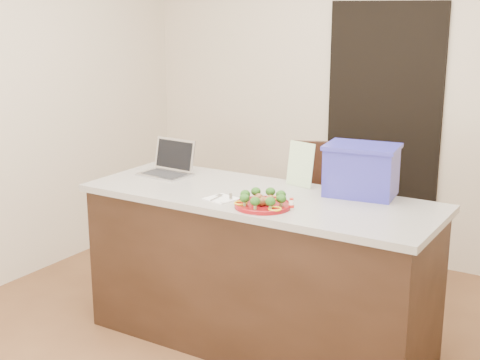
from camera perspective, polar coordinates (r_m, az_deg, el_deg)
The scene contains 16 objects.
ground at distance 3.95m, azimuth -0.34°, elevation -15.04°, with size 4.00×4.00×0.00m, color brown.
room_shell at distance 3.45m, azimuth -0.38°, elevation 9.02°, with size 4.00×4.00×4.00m.
doorway at distance 5.28m, azimuth 12.03°, elevation 3.83°, with size 0.90×0.02×2.00m, color black.
island at distance 3.95m, azimuth 1.58°, elevation -7.65°, with size 2.06×0.76×0.92m.
plate at distance 3.56m, azimuth 1.97°, elevation -2.14°, with size 0.30×0.30×0.02m.
meatballs at distance 3.54m, azimuth 1.95°, elevation -1.72°, with size 0.12×0.12×0.05m.
broccoli at distance 3.54m, azimuth 1.97°, elevation -1.40°, with size 0.26×0.26×0.05m.
pepper_rings at distance 3.55m, azimuth 1.97°, elevation -1.98°, with size 0.28×0.25×0.01m.
napkin at distance 3.70m, azimuth -1.61°, elevation -1.61°, with size 0.15×0.15×0.01m, color silver.
fork at distance 3.71m, azimuth -1.82°, elevation -1.45°, with size 0.03×0.14×0.00m.
knife at distance 3.67m, azimuth -1.37°, elevation -1.64°, with size 0.07×0.19×0.01m.
yogurt_bottle at distance 3.52m, azimuth 4.41°, elevation -2.14°, with size 0.03×0.03×0.06m.
laptop at distance 4.27m, azimuth -6.04°, elevation 1.29°, with size 0.32×0.26×0.22m.
leaflet at distance 3.96m, azimuth 5.19°, elevation 1.34°, with size 0.19×0.00×0.26m, color white.
blue_box at distance 3.81m, azimuth 10.32°, elevation 0.85°, with size 0.43×0.34×0.29m.
chair at distance 4.71m, azimuth 6.45°, elevation -2.32°, with size 0.61×0.62×1.04m.
Camera 1 is at (1.82, -2.92, 1.95)m, focal length 50.00 mm.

